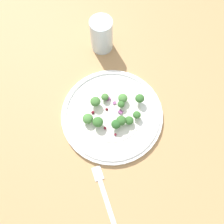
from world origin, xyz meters
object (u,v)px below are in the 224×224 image
water_glass (102,35)px  plate (112,114)px  broccoli_floret_0 (129,121)px  fork (106,198)px  broccoli_floret_1 (121,104)px  broccoli_floret_2 (137,115)px

water_glass → plate: bearing=50.8°
plate → broccoli_floret_0: (-1.34, 5.04, 1.84)cm
fork → water_glass: 45.97cm
plate → water_glass: (-15.08, -18.48, 4.61)cm
broccoli_floret_0 → plate: bearing=-75.2°
broccoli_floret_1 → broccoli_floret_0: bearing=67.4°
plate → broccoli_floret_1: size_ratio=14.15×
broccoli_floret_2 → fork: bearing=21.7°
plate → water_glass: bearing=-129.2°
fork → plate: bearing=-140.9°
broccoli_floret_0 → broccoli_floret_1: 5.12cm
broccoli_floret_2 → water_glass: bearing=-115.0°
broccoli_floret_1 → plate: bearing=-5.6°
plate → water_glass: 24.29cm
broccoli_floret_0 → fork: size_ratio=0.14×
plate → broccoli_floret_2: broccoli_floret_2 is taller
fork → broccoli_floret_2: bearing=-158.3°
broccoli_floret_1 → fork: (20.42, 13.59, -2.73)cm
plate → broccoli_floret_0: 5.53cm
water_glass → fork: bearing=45.2°
broccoli_floret_0 → water_glass: bearing=-120.3°
water_glass → broccoli_floret_0: bearing=59.7°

